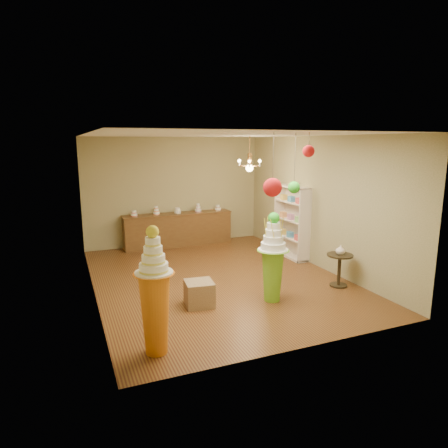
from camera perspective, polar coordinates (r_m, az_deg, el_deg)
name	(u,v)px	position (r m, az deg, el deg)	size (l,w,h in m)	color
floor	(216,278)	(8.64, -1.08, -7.68)	(6.50, 6.50, 0.00)	#593418
ceiling	(216,135)	(8.16, -1.16, 12.62)	(6.50, 6.50, 0.00)	silver
wall_back	(174,191)	(11.33, -7.10, 4.65)	(5.00, 0.04, 3.00)	tan
wall_front	(304,246)	(5.43, 11.40, -3.05)	(5.00, 0.04, 3.00)	tan
wall_left	(90,217)	(7.74, -18.64, 0.92)	(0.04, 6.50, 3.00)	tan
wall_right	(317,202)	(9.46, 13.17, 3.06)	(0.04, 6.50, 3.00)	tan
pedestal_green	(273,264)	(7.29, 6.97, -5.64)	(0.64, 0.64, 1.64)	#71B928
pedestal_orange	(155,303)	(5.56, -9.83, -11.03)	(0.61, 0.61, 1.80)	orange
burlap_riser	(199,294)	(7.20, -3.55, -9.88)	(0.49, 0.49, 0.44)	olive
sideboard	(178,229)	(11.24, -6.59, -0.69)	(3.04, 0.54, 1.16)	brown
shelving_unit	(292,222)	(10.12, 9.66, 0.31)	(0.33, 1.20, 1.80)	silver
round_table	(339,266)	(8.36, 16.16, -5.74)	(0.59, 0.59, 0.66)	black
vase	(340,250)	(8.27, 16.29, -3.54)	(0.18, 0.18, 0.19)	silver
pom_red_left	(273,187)	(6.08, 6.95, 5.22)	(0.29, 0.29, 0.96)	#413A2F
pom_green_mid	(294,187)	(6.80, 9.96, 5.20)	(0.20, 0.20, 0.99)	#413A2F
pom_red_right	(309,151)	(6.18, 11.98, 10.15)	(0.18, 0.18, 0.37)	#413A2F
chandelier	(249,166)	(9.66, 3.66, 8.30)	(0.68, 0.68, 0.85)	#C18544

